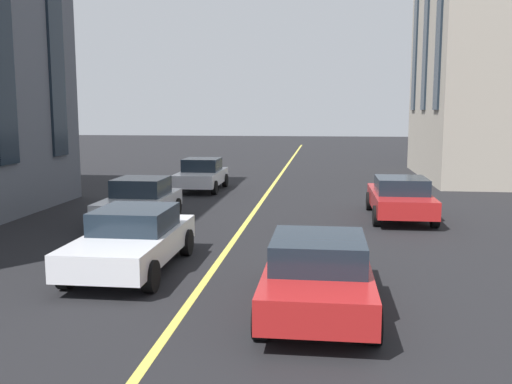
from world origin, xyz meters
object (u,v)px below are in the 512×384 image
(car_red_parked_a, at_px, (400,197))
(car_red_oncoming, at_px, (318,272))
(car_white_parked_b, at_px, (133,239))
(car_white_trailing, at_px, (201,174))
(car_silver_mid, at_px, (140,201))

(car_red_parked_a, bearing_deg, car_red_oncoming, 164.37)
(car_red_parked_a, distance_m, car_white_parked_b, 9.64)
(car_white_trailing, xyz_separation_m, car_red_parked_a, (-5.81, -7.90, 0.00))
(car_silver_mid, relative_size, car_white_parked_b, 0.89)
(car_red_parked_a, relative_size, car_red_oncoming, 1.00)
(car_white_parked_b, bearing_deg, car_red_oncoming, -117.31)
(car_silver_mid, height_order, car_white_parked_b, car_silver_mid)
(car_white_trailing, relative_size, car_white_parked_b, 0.89)
(car_white_trailing, bearing_deg, car_silver_mid, 177.47)
(car_white_trailing, distance_m, car_red_parked_a, 9.81)
(car_white_trailing, distance_m, car_silver_mid, 7.52)
(car_white_trailing, bearing_deg, car_red_oncoming, -160.24)
(car_red_oncoming, bearing_deg, car_red_parked_a, -15.63)
(car_silver_mid, relative_size, car_red_oncoming, 0.89)
(car_white_parked_b, distance_m, car_red_oncoming, 4.63)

